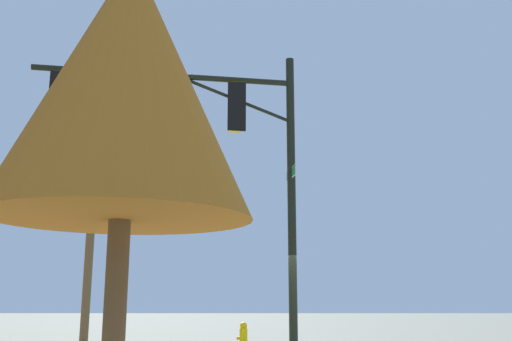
{
  "coord_description": "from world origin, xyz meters",
  "views": [
    {
      "loc": [
        0.82,
        13.54,
        1.45
      ],
      "look_at": [
        0.85,
        0.1,
        4.52
      ],
      "focal_mm": 40.35,
      "sensor_mm": 36.0,
      "label": 1
    }
  ],
  "objects_px": {
    "utility_pole": "(90,232)",
    "signal_pole_assembly": "(189,130)",
    "fire_hydrant": "(243,336)",
    "tree_near": "(127,81)"
  },
  "relations": [
    {
      "from": "fire_hydrant",
      "to": "tree_near",
      "type": "distance_m",
      "value": 11.4
    },
    {
      "from": "fire_hydrant",
      "to": "signal_pole_assembly",
      "type": "bearing_deg",
      "value": 76.54
    },
    {
      "from": "signal_pole_assembly",
      "to": "tree_near",
      "type": "bearing_deg",
      "value": 87.88
    },
    {
      "from": "utility_pole",
      "to": "fire_hydrant",
      "type": "relative_size",
      "value": 8.68
    },
    {
      "from": "signal_pole_assembly",
      "to": "fire_hydrant",
      "type": "relative_size",
      "value": 8.94
    },
    {
      "from": "signal_pole_assembly",
      "to": "fire_hydrant",
      "type": "bearing_deg",
      "value": -103.46
    },
    {
      "from": "utility_pole",
      "to": "signal_pole_assembly",
      "type": "bearing_deg",
      "value": 123.1
    },
    {
      "from": "utility_pole",
      "to": "tree_near",
      "type": "height_order",
      "value": "utility_pole"
    },
    {
      "from": "fire_hydrant",
      "to": "utility_pole",
      "type": "bearing_deg",
      "value": -11.71
    },
    {
      "from": "fire_hydrant",
      "to": "tree_near",
      "type": "relative_size",
      "value": 0.13
    }
  ]
}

